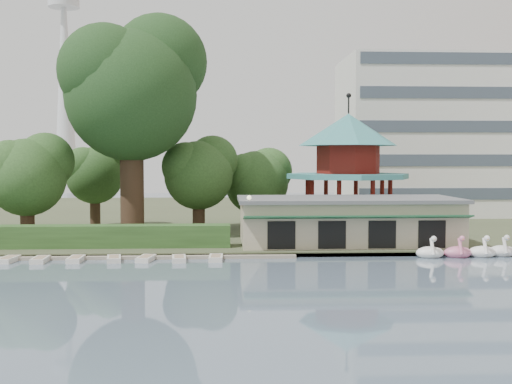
{
  "coord_description": "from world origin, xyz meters",
  "views": [
    {
      "loc": [
        -0.57,
        -31.85,
        7.62
      ],
      "look_at": [
        2.0,
        18.0,
        5.0
      ],
      "focal_mm": 45.0,
      "sensor_mm": 36.0,
      "label": 1
    }
  ],
  "objects": [
    {
      "name": "shore",
      "position": [
        0.0,
        52.0,
        0.2
      ],
      "size": [
        220.0,
        70.0,
        0.4
      ],
      "primitive_type": "cube",
      "color": "#424930",
      "rests_on": "ground"
    },
    {
      "name": "ground_plane",
      "position": [
        0.0,
        0.0,
        0.0
      ],
      "size": [
        220.0,
        220.0,
        0.0
      ],
      "primitive_type": "plane",
      "color": "slate",
      "rests_on": "ground"
    },
    {
      "name": "office_building",
      "position": [
        32.67,
        49.0,
        9.73
      ],
      "size": [
        38.0,
        18.0,
        20.0
      ],
      "color": "silver",
      "rests_on": "shore"
    },
    {
      "name": "pavilion",
      "position": [
        12.0,
        32.0,
        7.48
      ],
      "size": [
        12.4,
        12.4,
        13.5
      ],
      "color": "tan",
      "rests_on": "shore"
    },
    {
      "name": "embankment",
      "position": [
        0.0,
        17.3,
        0.15
      ],
      "size": [
        220.0,
        0.6,
        0.3
      ],
      "primitive_type": "cube",
      "color": "gray",
      "rests_on": "ground"
    },
    {
      "name": "small_trees",
      "position": [
        -12.62,
        31.23,
        6.03
      ],
      "size": [
        40.08,
        17.01,
        9.56
      ],
      "color": "#3A281C",
      "rests_on": "shore"
    },
    {
      "name": "broadcast_tower",
      "position": [
        -42.0,
        140.0,
        33.98
      ],
      "size": [
        8.0,
        8.0,
        96.0
      ],
      "color": "silver",
      "rests_on": "ground"
    },
    {
      "name": "boathouse",
      "position": [
        10.0,
        21.97,
        2.37
      ],
      "size": [
        18.6,
        9.39,
        3.9
      ],
      "color": "tan",
      "rests_on": "shore"
    },
    {
      "name": "big_tree",
      "position": [
        -8.84,
        28.2,
        14.47
      ],
      "size": [
        13.3,
        12.4,
        20.9
      ],
      "color": "#3A281C",
      "rests_on": "shore"
    },
    {
      "name": "hedge",
      "position": [
        -15.0,
        20.5,
        1.3
      ],
      "size": [
        30.0,
        2.0,
        1.8
      ],
      "primitive_type": "cube",
      "color": "#305524",
      "rests_on": "shore"
    },
    {
      "name": "dock",
      "position": [
        -12.0,
        17.2,
        0.12
      ],
      "size": [
        34.0,
        1.6,
        0.24
      ],
      "primitive_type": "cube",
      "color": "gray",
      "rests_on": "ground"
    },
    {
      "name": "lamp_post",
      "position": [
        1.5,
        19.0,
        3.34
      ],
      "size": [
        0.36,
        0.36,
        4.28
      ],
      "color": "black",
      "rests_on": "shore"
    },
    {
      "name": "moored_rowboats",
      "position": [
        -14.03,
        15.83,
        0.18
      ],
      "size": [
        26.82,
        2.75,
        0.36
      ],
      "color": "silver",
      "rests_on": "ground"
    }
  ]
}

